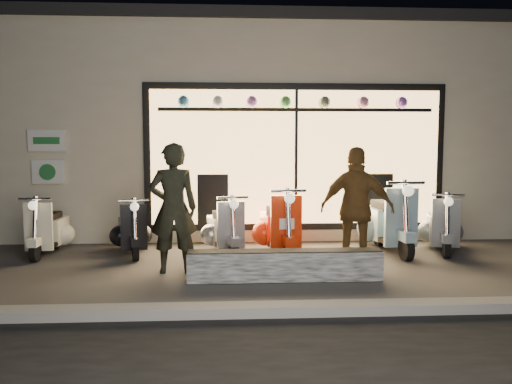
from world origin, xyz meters
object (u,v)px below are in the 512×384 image
graffiti_barrier (285,265)px  scooter_silver (224,230)px  man (173,208)px  woman (357,209)px  scooter_red (279,227)px

graffiti_barrier → scooter_silver: bearing=114.6°
man → woman: 2.57m
scooter_silver → woman: size_ratio=0.77×
scooter_red → man: bearing=-149.9°
scooter_red → graffiti_barrier: bearing=-98.8°
man → scooter_silver: bearing=-125.0°
graffiti_barrier → scooter_silver: scooter_silver is taller
scooter_red → scooter_silver: bearing=167.0°
graffiti_barrier → man: bearing=161.2°
scooter_silver → scooter_red: scooter_red is taller
woman → scooter_silver: bearing=-13.9°
scooter_red → man: size_ratio=0.83×
graffiti_barrier → man: (-1.49, 0.51, 0.70)m
scooter_silver → woman: woman is taller
graffiti_barrier → scooter_red: bearing=87.0°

